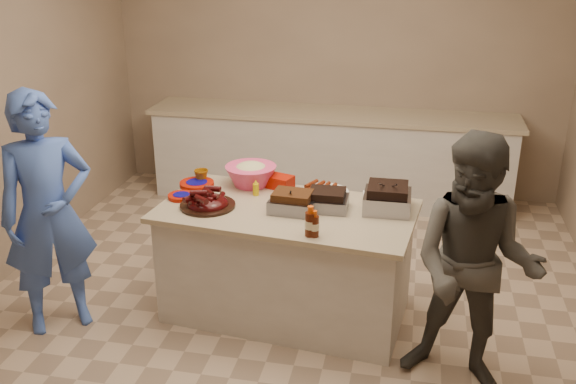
% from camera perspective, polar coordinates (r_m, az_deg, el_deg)
% --- Properties ---
extents(room, '(4.50, 5.00, 2.70)m').
position_cam_1_polar(room, '(4.66, -0.25, -10.55)').
color(room, gray).
rests_on(room, ground).
extents(back_counter, '(3.60, 0.64, 0.90)m').
position_cam_1_polar(back_counter, '(6.44, 3.77, 3.22)').
color(back_counter, beige).
rests_on(back_counter, ground).
extents(island, '(1.78, 1.08, 0.80)m').
position_cam_1_polar(island, '(4.65, -0.13, -10.61)').
color(island, beige).
rests_on(island, ground).
extents(rib_platter, '(0.49, 0.49, 0.15)m').
position_cam_1_polar(rib_platter, '(4.34, -7.14, -1.30)').
color(rib_platter, '#3F0707').
rests_on(rib_platter, island).
extents(pulled_pork_tray, '(0.31, 0.24, 0.09)m').
position_cam_1_polar(pulled_pork_tray, '(4.23, 0.41, -1.74)').
color(pulled_pork_tray, '#47230F').
rests_on(pulled_pork_tray, island).
extents(brisket_tray, '(0.28, 0.23, 0.08)m').
position_cam_1_polar(brisket_tray, '(4.28, 3.46, -1.50)').
color(brisket_tray, black).
rests_on(brisket_tray, island).
extents(roasting_pan, '(0.31, 0.31, 0.12)m').
position_cam_1_polar(roasting_pan, '(4.30, 8.76, -1.61)').
color(roasting_pan, gray).
rests_on(roasting_pan, island).
extents(coleslaw_bowl, '(0.41, 0.41, 0.25)m').
position_cam_1_polar(coleslaw_bowl, '(4.69, -3.30, 0.60)').
color(coleslaw_bowl, '#EB4277').
rests_on(coleslaw_bowl, island).
extents(sausage_plate, '(0.41, 0.41, 0.06)m').
position_cam_1_polar(sausage_plate, '(4.54, 3.33, -0.09)').
color(sausage_plate, silver).
rests_on(sausage_plate, island).
extents(mac_cheese_dish, '(0.33, 0.26, 0.08)m').
position_cam_1_polar(mac_cheese_dish, '(4.38, 8.70, -1.19)').
color(mac_cheese_dish, orange).
rests_on(mac_cheese_dish, island).
extents(bbq_bottle_a, '(0.06, 0.06, 0.17)m').
position_cam_1_polar(bbq_bottle_a, '(3.89, 2.34, -3.95)').
color(bbq_bottle_a, '#411508').
rests_on(bbq_bottle_a, island).
extents(bbq_bottle_b, '(0.07, 0.07, 0.19)m').
position_cam_1_polar(bbq_bottle_b, '(3.90, 1.99, -3.90)').
color(bbq_bottle_b, '#411508').
rests_on(bbq_bottle_b, island).
extents(mustard_bottle, '(0.05, 0.05, 0.12)m').
position_cam_1_polar(mustard_bottle, '(4.50, -2.86, -0.28)').
color(mustard_bottle, '#DBB909').
rests_on(mustard_bottle, island).
extents(sauce_bowl, '(0.14, 0.06, 0.13)m').
position_cam_1_polar(sauce_bowl, '(4.45, 0.15, -0.54)').
color(sauce_bowl, silver).
rests_on(sauce_bowl, island).
extents(plate_stack_large, '(0.28, 0.28, 0.03)m').
position_cam_1_polar(plate_stack_large, '(4.71, -8.10, 0.54)').
color(plate_stack_large, '#981202').
rests_on(plate_stack_large, island).
extents(plate_stack_small, '(0.21, 0.21, 0.03)m').
position_cam_1_polar(plate_stack_small, '(4.51, -9.45, -0.53)').
color(plate_stack_small, '#981202').
rests_on(plate_stack_small, island).
extents(plastic_cup, '(0.11, 0.11, 0.10)m').
position_cam_1_polar(plastic_cup, '(4.78, -7.68, 0.87)').
color(plastic_cup, '#885108').
rests_on(plastic_cup, island).
extents(basket_stack, '(0.21, 0.19, 0.09)m').
position_cam_1_polar(basket_stack, '(4.63, -0.72, 0.39)').
color(basket_stack, '#981202').
rests_on(basket_stack, island).
extents(guest_blue, '(1.49, 1.65, 0.39)m').
position_cam_1_polar(guest_blue, '(4.80, -19.26, -10.85)').
color(guest_blue, '#4164C4').
rests_on(guest_blue, ground).
extents(guest_gray, '(1.08, 1.67, 0.58)m').
position_cam_1_polar(guest_gray, '(4.16, 15.11, -15.86)').
color(guest_gray, '#4B4944').
rests_on(guest_gray, ground).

